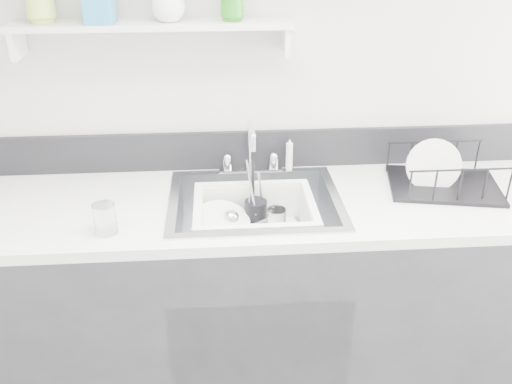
{
  "coord_description": "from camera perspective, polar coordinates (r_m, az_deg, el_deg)",
  "views": [
    {
      "loc": [
        -0.13,
        -0.59,
        1.87
      ],
      "look_at": [
        0.0,
        1.14,
        0.98
      ],
      "focal_mm": 38.0,
      "sensor_mm": 36.0,
      "label": 1
    }
  ],
  "objects": [
    {
      "name": "tumbler_counter",
      "position": [
        1.86,
        -15.61,
        -2.73
      ],
      "size": [
        0.09,
        0.09,
        0.11
      ],
      "primitive_type": "cylinder",
      "rotation": [
        0.0,
        0.0,
        0.26
      ],
      "color": "white",
      "rests_on": "counter_run"
    },
    {
      "name": "room_shell",
      "position": [
        1.0,
        3.36,
        16.46
      ],
      "size": [
        3.5,
        3.0,
        2.6
      ],
      "color": "silver",
      "rests_on": "ground"
    },
    {
      "name": "sink",
      "position": [
        2.06,
        -0.1,
        -3.07
      ],
      "size": [
        0.64,
        0.52,
        0.2
      ],
      "primitive_type": null,
      "color": "silver",
      "rests_on": "counter_run"
    },
    {
      "name": "faucet",
      "position": [
        2.21,
        -0.57,
        3.5
      ],
      "size": [
        0.26,
        0.18,
        0.23
      ],
      "color": "silver",
      "rests_on": "counter_run"
    },
    {
      "name": "wash_tub",
      "position": [
        2.04,
        -0.16,
        -3.2
      ],
      "size": [
        0.54,
        0.49,
        0.17
      ],
      "primitive_type": null,
      "rotation": [
        0.0,
        0.0,
        0.31
      ],
      "color": "white",
      "rests_on": "sink"
    },
    {
      "name": "tumbler_in_tub",
      "position": [
        2.08,
        2.15,
        -3.11
      ],
      "size": [
        0.08,
        0.08,
        0.11
      ],
      "primitive_type": "cylinder",
      "rotation": [
        0.0,
        0.0,
        -0.09
      ],
      "color": "white",
      "rests_on": "wash_tub"
    },
    {
      "name": "counter_run",
      "position": [
        2.27,
        -0.1,
        -11.16
      ],
      "size": [
        3.2,
        0.62,
        0.92
      ],
      "color": "#2A2A2E",
      "rests_on": "ground"
    },
    {
      "name": "dish_rack",
      "position": [
        2.21,
        19.35,
        2.21
      ],
      "size": [
        0.47,
        0.39,
        0.15
      ],
      "primitive_type": null,
      "rotation": [
        0.0,
        0.0,
        -0.19
      ],
      "color": "black",
      "rests_on": "counter_run"
    },
    {
      "name": "bowl_small",
      "position": [
        2.03,
        2.99,
        -5.23
      ],
      "size": [
        0.14,
        0.14,
        0.03
      ],
      "primitive_type": "imported",
      "rotation": [
        0.0,
        0.0,
        -0.4
      ],
      "color": "white",
      "rests_on": "wash_tub"
    },
    {
      "name": "wall_shelf",
      "position": [
        2.05,
        -10.86,
        16.69
      ],
      "size": [
        1.0,
        0.16,
        0.12
      ],
      "color": "silver",
      "rests_on": "room_shell"
    },
    {
      "name": "backsplash",
      "position": [
        2.25,
        -0.66,
        4.49
      ],
      "size": [
        3.2,
        0.02,
        0.16
      ],
      "primitive_type": "cube",
      "color": "black",
      "rests_on": "counter_run"
    },
    {
      "name": "utensil_cup",
      "position": [
        2.13,
        -0.04,
        -2.07
      ],
      "size": [
        0.09,
        0.09,
        0.3
      ],
      "rotation": [
        0.0,
        0.0,
        0.28
      ],
      "color": "black",
      "rests_on": "wash_tub"
    },
    {
      "name": "side_sprayer",
      "position": [
        2.23,
        3.52,
        3.94
      ],
      "size": [
        0.03,
        0.03,
        0.14
      ],
      "primitive_type": "cylinder",
      "color": "white",
      "rests_on": "counter_run"
    },
    {
      "name": "plate_stack",
      "position": [
        2.09,
        -3.34,
        -3.86
      ],
      "size": [
        0.27,
        0.26,
        0.1
      ],
      "rotation": [
        0.0,
        0.0,
        0.16
      ],
      "color": "white",
      "rests_on": "wash_tub"
    },
    {
      "name": "ladle",
      "position": [
        2.07,
        -1.24,
        -3.81
      ],
      "size": [
        0.26,
        0.25,
        0.08
      ],
      "primitive_type": null,
      "rotation": [
        0.0,
        0.0,
        -0.74
      ],
      "color": "silver",
      "rests_on": "wash_tub"
    }
  ]
}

